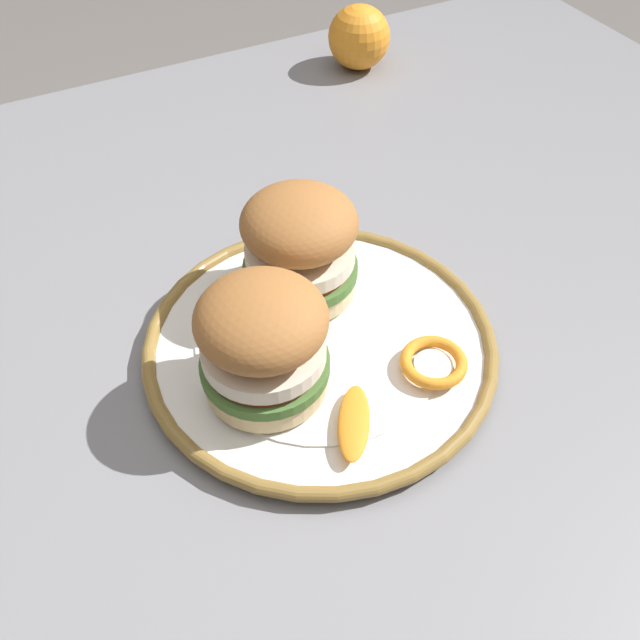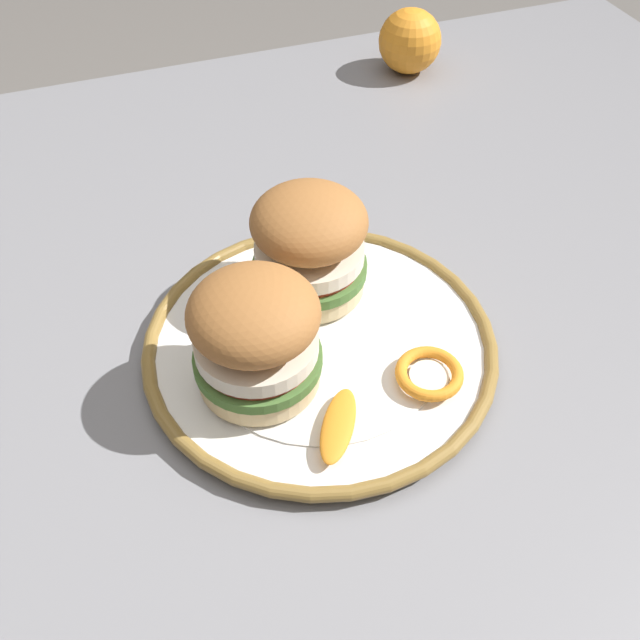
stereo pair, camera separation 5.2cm
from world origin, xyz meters
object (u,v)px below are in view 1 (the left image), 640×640
Objects in this scene: sandwich_half_right at (300,244)px; whole_orange at (359,37)px; dinner_plate at (320,344)px; sandwich_half_left at (263,341)px; dining_table at (230,399)px.

sandwich_half_right is 1.72× the size of whole_orange.
sandwich_half_left is at bearing -159.00° from dinner_plate.
sandwich_half_right is at bearing 78.38° from dinner_plate.
sandwich_half_left is at bearing -126.89° from whole_orange.
dinner_plate reaches higher than dining_table.
sandwich_half_right is at bearing -126.04° from whole_orange.
sandwich_half_right reaches higher than dinner_plate.
dinner_plate is (0.07, -0.05, 0.10)m from dining_table.
sandwich_half_left is (0.01, -0.08, 0.16)m from dining_table.
sandwich_half_right is (0.01, 0.06, 0.06)m from dinner_plate.
sandwich_half_right is at bearing 6.80° from dining_table.
sandwich_half_right is at bearing 49.69° from sandwich_half_left.
whole_orange reaches higher than dining_table.
dining_table is 0.17m from sandwich_half_left.
dining_table is 18.03× the size of whole_orange.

